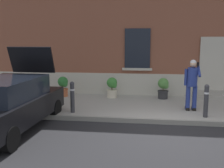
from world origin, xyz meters
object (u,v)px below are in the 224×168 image
object	(u,v)px
hatchback_car_black	(9,103)
bollard_far_left	(72,96)
planter_cream	(112,87)
planter_terracotta	(63,86)
planter_charcoal	(163,88)
person_on_phone	(192,82)
bollard_near_person	(206,100)

from	to	relation	value
hatchback_car_black	bollard_far_left	world-z (taller)	hatchback_car_black
hatchback_car_black	planter_cream	xyz separation A→B (m)	(2.36, 4.09, -0.19)
hatchback_car_black	planter_terracotta	world-z (taller)	hatchback_car_black
planter_cream	planter_charcoal	size ratio (longest dim) A/B	1.00
person_on_phone	planter_terracotta	bearing A→B (deg)	171.53
hatchback_car_black	planter_cream	world-z (taller)	hatchback_car_black
person_on_phone	planter_charcoal	size ratio (longest dim) A/B	2.04
bollard_near_person	planter_cream	size ratio (longest dim) A/B	1.22
bollard_near_person	planter_terracotta	bearing A→B (deg)	155.29
planter_terracotta	planter_charcoal	world-z (taller)	same
planter_charcoal	bollard_far_left	bearing A→B (deg)	-140.18
hatchback_car_black	bollard_near_person	world-z (taller)	hatchback_car_black
planter_terracotta	planter_charcoal	bearing A→B (deg)	1.47
bollard_far_left	person_on_phone	distance (m)	4.05
planter_charcoal	bollard_near_person	bearing A→B (deg)	-65.86
person_on_phone	planter_charcoal	distance (m)	2.10
bollard_near_person	planter_cream	distance (m)	4.14
planter_cream	bollard_near_person	bearing A→B (deg)	-37.40
person_on_phone	planter_cream	world-z (taller)	person_on_phone
hatchback_car_black	planter_charcoal	size ratio (longest dim) A/B	4.78
bollard_far_left	planter_charcoal	xyz separation A→B (m)	(3.12, 2.60, -0.11)
hatchback_car_black	bollard_far_left	size ratio (longest dim) A/B	3.94
hatchback_car_black	bollard_near_person	xyz separation A→B (m)	(5.65, 1.57, -0.09)
bollard_near_person	planter_terracotta	xyz separation A→B (m)	(-5.42, 2.49, -0.11)
planter_cream	planter_charcoal	distance (m)	2.13
hatchback_car_black	person_on_phone	size ratio (longest dim) A/B	2.35
planter_cream	person_on_phone	bearing A→B (deg)	-30.66
bollard_near_person	bollard_far_left	size ratio (longest dim) A/B	1.00
bollard_far_left	planter_charcoal	world-z (taller)	bollard_far_left
planter_cream	planter_terracotta	bearing A→B (deg)	-179.34
hatchback_car_black	planter_cream	bearing A→B (deg)	59.98
bollard_near_person	person_on_phone	xyz separation A→B (m)	(-0.33, 0.76, 0.44)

